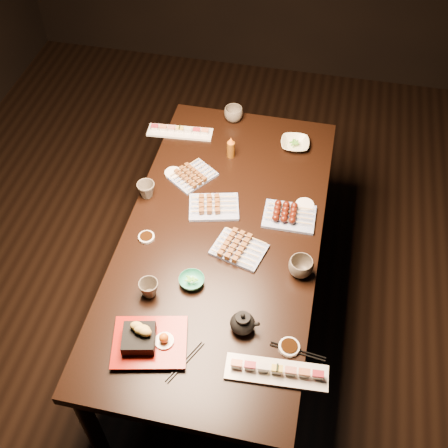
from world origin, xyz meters
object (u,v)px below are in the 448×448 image
(edamame_bowl_green, at_px, (192,281))
(teapot, at_px, (243,322))
(sushi_platter_near, at_px, (277,370))
(sushi_platter_far, at_px, (180,130))
(yakitori_plate_center, at_px, (214,204))
(teacup_mid_right, at_px, (301,267))
(teacup_far_left, at_px, (146,190))
(dining_table, at_px, (222,281))
(teacup_near_left, at_px, (149,289))
(condiment_bottle, at_px, (231,147))
(yakitori_plate_left, at_px, (193,174))
(tempura_tray, at_px, (149,338))
(edamame_bowl_cream, at_px, (295,144))
(teacup_far_right, at_px, (233,114))
(yakitori_plate_right, at_px, (239,247))

(edamame_bowl_green, distance_m, teapot, 0.31)
(sushi_platter_near, xyz_separation_m, sushi_platter_far, (-0.72, 1.28, -0.00))
(sushi_platter_near, xyz_separation_m, yakitori_plate_center, (-0.42, 0.78, 0.01))
(teacup_mid_right, height_order, teacup_far_left, teacup_mid_right)
(teapot, bearing_deg, dining_table, 110.31)
(teacup_near_left, bearing_deg, condiment_bottle, 79.96)
(sushi_platter_near, distance_m, teacup_far_left, 1.10)
(condiment_bottle, bearing_deg, teacup_far_left, -133.25)
(dining_table, relative_size, yakitori_plate_center, 7.64)
(yakitori_plate_center, xyz_separation_m, yakitori_plate_left, (-0.15, 0.18, -0.00))
(tempura_tray, bearing_deg, yakitori_plate_center, 71.09)
(edamame_bowl_green, bearing_deg, teacup_near_left, -150.83)
(sushi_platter_far, xyz_separation_m, edamame_bowl_cream, (0.62, 0.02, -0.00))
(sushi_platter_near, xyz_separation_m, teacup_near_left, (-0.58, 0.25, 0.02))
(edamame_bowl_green, distance_m, edamame_bowl_cream, 1.02)
(teacup_near_left, bearing_deg, edamame_bowl_green, 29.17)
(yakitori_plate_center, height_order, teapot, teapot)
(edamame_bowl_cream, xyz_separation_m, teacup_near_left, (-0.48, -1.06, 0.02))
(yakitori_plate_left, distance_m, edamame_bowl_green, 0.65)
(edamame_bowl_cream, relative_size, teacup_far_right, 1.45)
(edamame_bowl_cream, bearing_deg, sushi_platter_near, -85.65)
(teacup_mid_right, bearing_deg, teacup_far_left, 158.84)
(dining_table, relative_size, condiment_bottle, 14.46)
(teacup_mid_right, distance_m, teacup_far_right, 1.08)
(edamame_bowl_green, height_order, edamame_bowl_cream, edamame_bowl_cream)
(yakitori_plate_right, distance_m, teacup_near_left, 0.45)
(edamame_bowl_cream, bearing_deg, dining_table, -110.31)
(yakitori_plate_center, relative_size, yakitori_plate_left, 1.13)
(sushi_platter_near, height_order, teacup_near_left, teacup_near_left)
(sushi_platter_far, bearing_deg, edamame_bowl_cream, 177.33)
(tempura_tray, bearing_deg, teapot, 10.86)
(yakitori_plate_left, bearing_deg, edamame_bowl_green, -131.02)
(yakitori_plate_left, xyz_separation_m, edamame_bowl_green, (0.15, -0.63, -0.01))
(sushi_platter_near, relative_size, teacup_mid_right, 3.65)
(teacup_far_right, height_order, teapot, teapot)
(edamame_bowl_green, height_order, teacup_far_right, teacup_far_right)
(yakitori_plate_right, distance_m, yakitori_plate_left, 0.52)
(edamame_bowl_green, height_order, condiment_bottle, condiment_bottle)
(edamame_bowl_green, bearing_deg, yakitori_plate_left, 103.48)
(yakitori_plate_right, xyz_separation_m, teacup_far_left, (-0.51, 0.24, 0.01))
(edamame_bowl_cream, xyz_separation_m, teapot, (-0.07, -1.14, 0.03))
(teacup_near_left, bearing_deg, yakitori_plate_right, 43.39)
(tempura_tray, bearing_deg, teacup_far_right, 75.69)
(edamame_bowl_green, height_order, teapot, teapot)
(edamame_bowl_cream, height_order, teacup_near_left, teacup_near_left)
(condiment_bottle, bearing_deg, tempura_tray, -94.53)
(dining_table, height_order, yakitori_plate_center, yakitori_plate_center)
(edamame_bowl_green, relative_size, teacup_mid_right, 1.03)
(sushi_platter_far, bearing_deg, teacup_near_left, 93.43)
(yakitori_plate_right, relative_size, teacup_far_right, 2.21)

